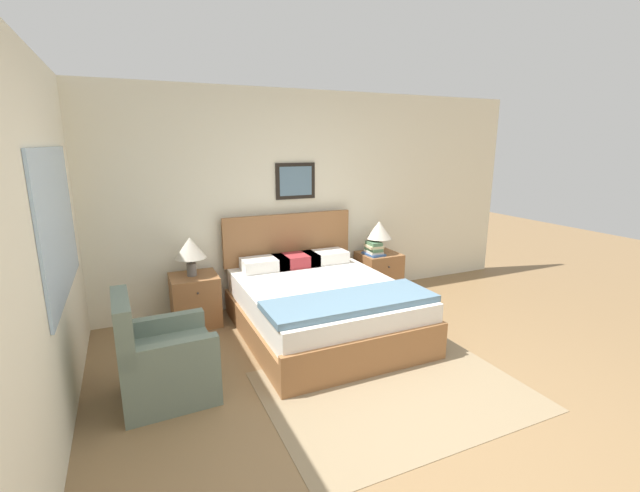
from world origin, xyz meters
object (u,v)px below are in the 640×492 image
(armchair, at_px, (162,362))
(nightstand_by_door, at_px, (378,274))
(bed, at_px, (321,304))
(nightstand_near_window, at_px, (195,300))
(table_lamp_near_window, at_px, (190,249))
(table_lamp_by_door, at_px, (379,231))

(armchair, bearing_deg, nightstand_by_door, 113.44)
(armchair, xyz_separation_m, nightstand_by_door, (2.83, 1.36, -0.02))
(bed, height_order, nightstand_near_window, bed)
(bed, xyz_separation_m, nightstand_by_door, (1.19, 0.75, -0.02))
(bed, xyz_separation_m, armchair, (-1.64, -0.61, -0.00))
(bed, height_order, table_lamp_near_window, bed)
(nightstand_near_window, relative_size, table_lamp_by_door, 1.31)
(armchair, relative_size, table_lamp_by_door, 2.05)
(nightstand_near_window, distance_m, nightstand_by_door, 2.38)
(nightstand_near_window, height_order, table_lamp_by_door, table_lamp_by_door)
(nightstand_near_window, bearing_deg, armchair, -108.39)
(nightstand_by_door, distance_m, table_lamp_by_door, 0.58)
(nightstand_by_door, bearing_deg, bed, -147.70)
(armchair, bearing_deg, nightstand_near_window, 159.35)
(bed, xyz_separation_m, table_lamp_by_door, (1.18, 0.76, 0.56))
(armchair, height_order, nightstand_by_door, armchair)
(bed, distance_m, nightstand_by_door, 1.41)
(nightstand_by_door, bearing_deg, table_lamp_near_window, 179.88)
(armchair, bearing_deg, bed, 108.14)
(bed, xyz_separation_m, nightstand_near_window, (-1.19, 0.75, -0.02))
(nightstand_near_window, relative_size, table_lamp_near_window, 1.31)
(armchair, bearing_deg, table_lamp_near_window, 159.93)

